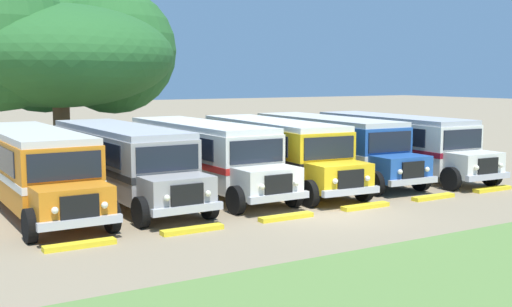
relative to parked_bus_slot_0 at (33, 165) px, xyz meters
name	(u,v)px	position (x,y,z in m)	size (l,w,h in m)	color
ground_plane	(332,215)	(8.50, -6.36, -1.58)	(220.00, 220.00, 0.00)	#937F60
parked_bus_slot_0	(33,165)	(0.00, 0.00, 0.00)	(2.79, 10.85, 2.82)	orange
parked_bus_slot_1	(122,158)	(3.32, 0.12, 0.00)	(2.86, 10.86, 2.82)	#9E9993
parked_bus_slot_2	(202,152)	(6.86, 0.30, 0.00)	(2.79, 10.85, 2.82)	silver
parked_bus_slot_3	(274,149)	(10.13, -0.12, 0.00)	(3.31, 10.93, 2.82)	yellow
parked_bus_slot_4	(329,144)	(13.54, 0.39, 0.00)	(3.09, 10.89, 2.82)	#23519E
parked_bus_slot_5	(395,141)	(17.03, -0.37, 0.00)	(3.12, 10.90, 2.82)	silver
curb_wheelstop_0	(80,245)	(-0.07, -6.11, -1.51)	(2.00, 0.36, 0.15)	yellow
curb_wheelstop_1	(192,230)	(3.36, -6.11, -1.51)	(2.00, 0.36, 0.15)	yellow
curb_wheelstop_2	(286,217)	(6.79, -6.11, -1.51)	(2.00, 0.36, 0.15)	yellow
curb_wheelstop_3	(365,206)	(10.21, -6.11, -1.51)	(2.00, 0.36, 0.15)	yellow
curb_wheelstop_4	(433,197)	(13.64, -6.11, -1.51)	(2.00, 0.36, 0.15)	yellow
curb_wheelstop_5	(492,189)	(17.07, -6.11, -1.51)	(2.00, 0.36, 0.15)	yellow
broad_shade_tree	(56,50)	(4.27, 13.67, 4.67)	(14.41, 14.39, 10.66)	brown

